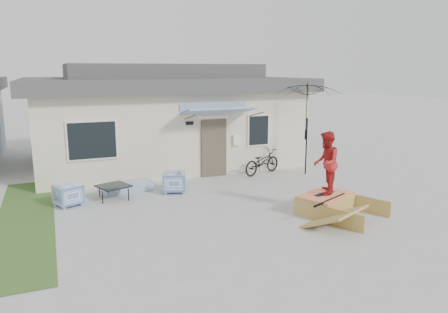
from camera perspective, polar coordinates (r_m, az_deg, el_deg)
name	(u,v)px	position (r m, az deg, el deg)	size (l,w,h in m)	color
ground	(240,219)	(11.21, 2.11, -8.37)	(90.00, 90.00, 0.00)	#A4A4A3
grass_strip	(25,220)	(12.22, -25.22, -7.79)	(1.40, 8.00, 0.01)	#315121
house	(162,115)	(18.21, -8.37, 5.56)	(10.80, 8.49, 4.10)	beige
loveseat	(130,183)	(13.88, -12.61, -3.48)	(1.44, 0.42, 0.56)	#365FA4
armchair_left	(69,194)	(12.93, -20.23, -4.74)	(0.68, 0.64, 0.70)	#365FA4
armchair_right	(174,181)	(13.53, -6.78, -3.32)	(0.70, 0.66, 0.72)	#365FA4
coffee_table	(114,192)	(13.24, -14.66, -4.65)	(0.84, 0.84, 0.42)	black
bicycle	(262,159)	(15.78, 5.14, -0.36)	(0.62, 1.77, 1.13)	black
patio_umbrella	(307,128)	(15.77, 11.14, 3.83)	(2.62, 2.47, 2.20)	black
skate_ramp	(325,203)	(11.96, 13.53, -6.14)	(1.50, 2.00, 0.50)	#A5853F
skateboard	(324,193)	(11.90, 13.38, -4.84)	(0.73, 0.18, 0.05)	black
skater	(326,162)	(11.69, 13.59, -0.71)	(0.84, 0.65, 1.71)	#AA1D1E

